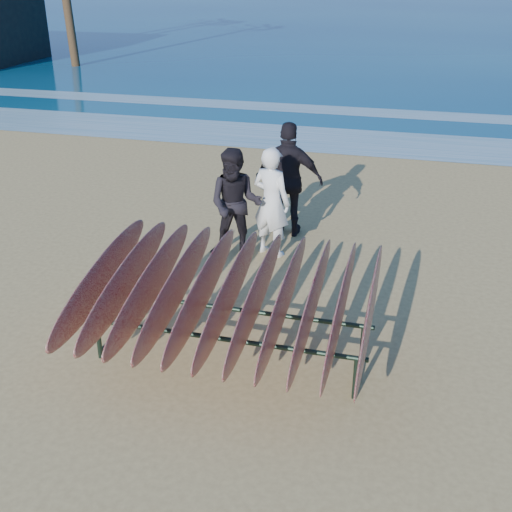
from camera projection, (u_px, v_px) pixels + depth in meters
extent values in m
plane|color=tan|center=(239.00, 357.00, 7.50)|extent=(120.00, 120.00, 0.00)
plane|color=navy|center=(414.00, 10.00, 55.67)|extent=(160.00, 160.00, 0.00)
plane|color=white|center=(348.00, 141.00, 16.26)|extent=(160.00, 160.00, 0.00)
plane|color=white|center=(363.00, 112.00, 19.32)|extent=(160.00, 160.00, 0.00)
cylinder|color=black|center=(99.00, 339.00, 7.40)|extent=(0.06, 0.06, 0.50)
cylinder|color=black|center=(355.00, 378.00, 6.71)|extent=(0.06, 0.06, 0.50)
cylinder|color=black|center=(123.00, 312.00, 7.97)|extent=(0.06, 0.06, 0.50)
cylinder|color=black|center=(362.00, 345.00, 7.28)|extent=(0.06, 0.06, 0.50)
cylinder|color=black|center=(220.00, 339.00, 6.95)|extent=(3.20, 0.07, 0.06)
cylinder|color=black|center=(237.00, 310.00, 7.52)|extent=(3.20, 0.07, 0.06)
cylinder|color=black|center=(113.00, 337.00, 7.75)|extent=(0.05, 0.65, 0.04)
cylinder|color=black|center=(358.00, 374.00, 7.06)|extent=(0.05, 0.65, 0.04)
ellipsoid|color=maroon|center=(101.00, 279.00, 7.44)|extent=(0.07, 2.57, 0.95)
ellipsoid|color=maroon|center=(125.00, 282.00, 7.37)|extent=(0.07, 2.57, 0.95)
ellipsoid|color=maroon|center=(150.00, 285.00, 7.29)|extent=(0.07, 2.57, 0.95)
ellipsoid|color=maroon|center=(176.00, 288.00, 7.22)|extent=(0.07, 2.57, 0.95)
ellipsoid|color=maroon|center=(202.00, 292.00, 7.15)|extent=(0.07, 2.57, 0.95)
ellipsoid|color=maroon|center=(229.00, 295.00, 7.08)|extent=(0.07, 2.57, 0.95)
ellipsoid|color=maroon|center=(256.00, 299.00, 7.00)|extent=(0.07, 2.57, 0.95)
ellipsoid|color=maroon|center=(283.00, 302.00, 6.93)|extent=(0.07, 2.57, 0.95)
ellipsoid|color=maroon|center=(311.00, 306.00, 6.86)|extent=(0.07, 2.57, 0.95)
ellipsoid|color=maroon|center=(340.00, 309.00, 6.79)|extent=(0.07, 2.57, 0.95)
ellipsoid|color=maroon|center=(370.00, 313.00, 6.72)|extent=(0.07, 2.57, 0.95)
imported|color=white|center=(271.00, 202.00, 9.77)|extent=(0.73, 0.60, 1.72)
imported|color=black|center=(236.00, 204.00, 9.69)|extent=(0.89, 0.72, 1.71)
imported|color=black|center=(289.00, 180.00, 10.44)|extent=(1.13, 0.50, 1.90)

